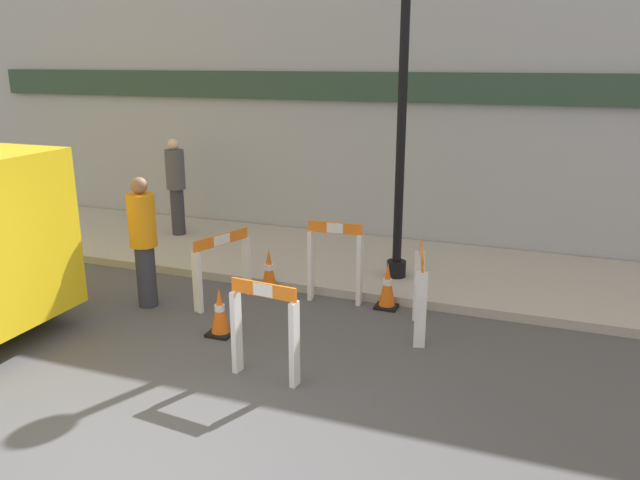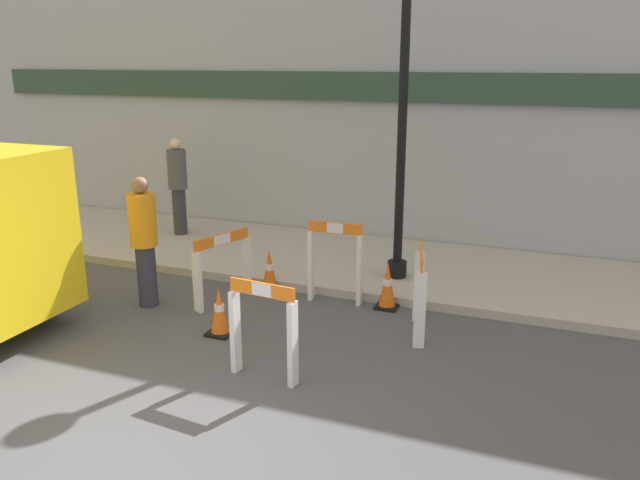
# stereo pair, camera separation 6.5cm
# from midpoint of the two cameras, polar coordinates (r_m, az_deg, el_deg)

# --- Properties ---
(sidewalk_slab) EXTENTS (18.00, 2.90, 0.13)m
(sidewalk_slab) POSITION_cam_midpoint_polar(r_m,az_deg,el_deg) (10.29, 1.75, -1.89)
(sidewalk_slab) COLOR #ADA89E
(sidewalk_slab) RESTS_ON ground_plane
(storefront_facade) EXTENTS (18.00, 0.22, 5.50)m
(storefront_facade) POSITION_cam_midpoint_polar(r_m,az_deg,el_deg) (11.24, 4.48, 13.58)
(storefront_facade) COLOR #A3A8B2
(storefront_facade) RESTS_ON ground_plane
(streetlamp_post) EXTENTS (0.44, 0.44, 4.67)m
(streetlamp_post) POSITION_cam_midpoint_polar(r_m,az_deg,el_deg) (8.90, 7.43, 15.39)
(streetlamp_post) COLOR black
(streetlamp_post) RESTS_ON sidewalk_slab
(barricade_0) EXTENTS (0.33, 0.86, 1.08)m
(barricade_0) POSITION_cam_midpoint_polar(r_m,az_deg,el_deg) (7.67, 8.90, -4.42)
(barricade_0) COLOR white
(barricade_0) RESTS_ON ground_plane
(barricade_1) EXTENTS (0.76, 0.18, 1.14)m
(barricade_1) POSITION_cam_midpoint_polar(r_m,az_deg,el_deg) (8.55, 1.14, -1.89)
(barricade_1) COLOR white
(barricade_1) RESTS_ON ground_plane
(barricade_2) EXTENTS (0.43, 0.95, 0.99)m
(barricade_2) POSITION_cam_midpoint_polar(r_m,az_deg,el_deg) (8.65, -9.12, -2.28)
(barricade_2) COLOR white
(barricade_2) RESTS_ON ground_plane
(barricade_3) EXTENTS (0.77, 0.21, 1.07)m
(barricade_3) POSITION_cam_midpoint_polar(r_m,az_deg,el_deg) (6.55, -5.38, -8.06)
(barricade_3) COLOR white
(barricade_3) RESTS_ON ground_plane
(traffic_cone_0) EXTENTS (0.30, 0.30, 0.64)m
(traffic_cone_0) POSITION_cam_midpoint_polar(r_m,az_deg,el_deg) (8.48, 5.96, -4.22)
(traffic_cone_0) COLOR black
(traffic_cone_0) RESTS_ON ground_plane
(traffic_cone_1) EXTENTS (0.30, 0.30, 0.61)m
(traffic_cone_1) POSITION_cam_midpoint_polar(r_m,az_deg,el_deg) (7.73, -9.38, -6.54)
(traffic_cone_1) COLOR black
(traffic_cone_1) RESTS_ON ground_plane
(traffic_cone_2) EXTENTS (0.30, 0.30, 0.64)m
(traffic_cone_2) POSITION_cam_midpoint_polar(r_m,az_deg,el_deg) (9.06, -4.89, -2.84)
(traffic_cone_2) COLOR black
(traffic_cone_2) RESTS_ON ground_plane
(person_worker) EXTENTS (0.38, 0.38, 1.79)m
(person_worker) POSITION_cam_midpoint_polar(r_m,az_deg,el_deg) (8.64, -16.06, 0.15)
(person_worker) COLOR #33333D
(person_worker) RESTS_ON ground_plane
(person_pedestrian) EXTENTS (0.38, 0.38, 1.77)m
(person_pedestrian) POSITION_cam_midpoint_polar(r_m,az_deg,el_deg) (11.70, -13.18, 5.04)
(person_pedestrian) COLOR #33333D
(person_pedestrian) RESTS_ON sidewalk_slab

